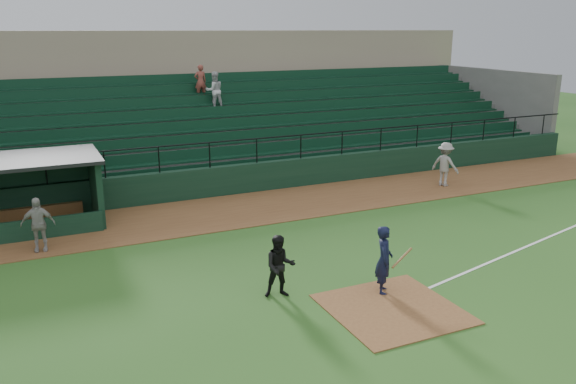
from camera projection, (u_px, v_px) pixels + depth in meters
name	position (u px, v px, depth m)	size (l,w,h in m)	color
ground	(370.00, 293.00, 14.85)	(90.00, 90.00, 0.00)	#29571C
warning_track	(255.00, 208.00, 21.83)	(40.00, 4.00, 0.03)	brown
home_plate_dirt	(393.00, 309.00, 13.97)	(3.00, 3.00, 0.03)	brown
foul_line	(557.00, 234.00, 19.12)	(18.00, 0.09, 0.01)	white
stadium_structure	(190.00, 117.00, 28.60)	(38.00, 13.08, 6.40)	black
batter_at_plate	(384.00, 260.00, 14.64)	(1.14, 0.78, 1.78)	black
umpire	(280.00, 266.00, 14.46)	(0.78, 0.61, 1.61)	black
runner	(445.00, 164.00, 24.61)	(1.21, 0.69, 1.87)	gray
dugout_player_a	(38.00, 224.00, 17.38)	(0.98, 0.41, 1.67)	#9D9993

